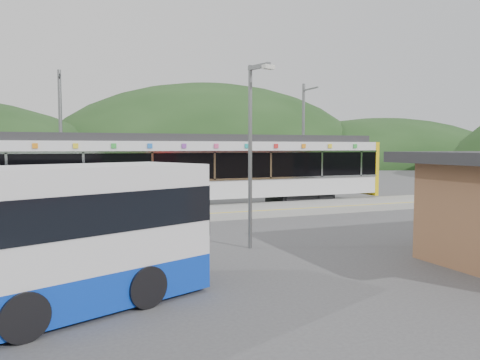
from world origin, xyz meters
name	(u,v)px	position (x,y,z in m)	size (l,w,h in m)	color
ground	(256,226)	(0.00, 0.00, 0.00)	(120.00, 120.00, 0.00)	#4C4C4F
hills	(320,204)	(6.19, 5.29, 0.00)	(146.00, 149.00, 26.00)	#1E3D19
platform	(227,212)	(0.00, 3.30, 0.15)	(26.00, 3.20, 0.30)	#9E9E99
yellow_line	(237,212)	(0.00, 2.00, 0.30)	(26.00, 0.10, 0.01)	yellow
train	(196,168)	(-0.67, 6.00, 2.06)	(20.44, 3.01, 3.74)	black
catenary_mast_west	(61,137)	(-7.00, 8.56, 3.65)	(0.18, 1.80, 7.00)	slate
catenary_mast_east	(304,139)	(7.00, 8.56, 3.65)	(0.18, 1.80, 7.00)	slate
lamp_post	(252,140)	(-1.81, -3.78, 3.35)	(0.38, 1.03, 5.60)	slate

